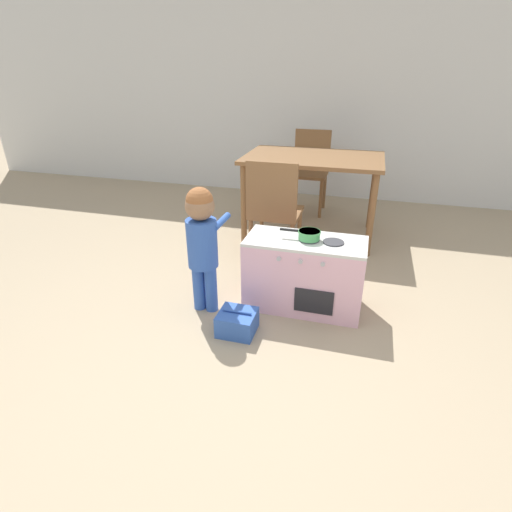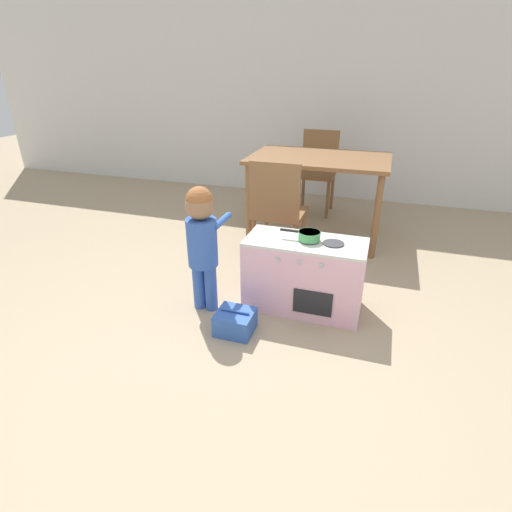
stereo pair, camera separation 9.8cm
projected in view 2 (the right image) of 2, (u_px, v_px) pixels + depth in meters
name	position (u px, v px, depth m)	size (l,w,h in m)	color
ground_plane	(225.00, 377.00, 2.18)	(16.00, 16.00, 0.00)	tan
wall_back	(335.00, 88.00, 4.66)	(10.00, 0.06, 2.60)	silver
play_kitchen	(304.00, 275.00, 2.71)	(0.79, 0.37, 0.51)	#EAB2C6
toy_pot	(309.00, 235.00, 2.58)	(0.27, 0.15, 0.06)	#4CAD5B
child_figure	(202.00, 234.00, 2.57)	(0.22, 0.35, 0.87)	#335BB7
toy_basket	(235.00, 322.00, 2.53)	(0.23, 0.22, 0.16)	#335BB2
dining_table	(319.00, 167.00, 3.71)	(1.27, 0.83, 0.78)	brown
dining_chair_near	(278.00, 210.00, 3.22)	(0.40, 0.40, 0.89)	brown
dining_chair_far	(318.00, 169.00, 4.48)	(0.40, 0.40, 0.89)	brown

